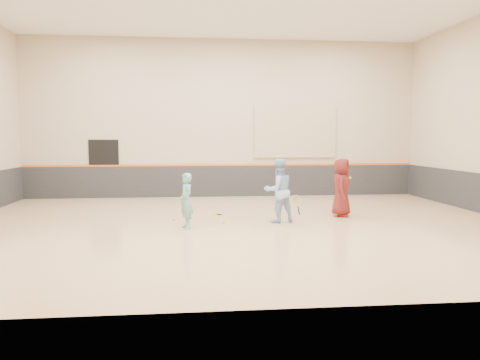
{
  "coord_description": "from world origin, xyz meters",
  "views": [
    {
      "loc": [
        -1.18,
        -11.99,
        2.29
      ],
      "look_at": [
        0.08,
        0.4,
        1.15
      ],
      "focal_mm": 35.0,
      "sensor_mm": 36.0,
      "label": 1
    }
  ],
  "objects": [
    {
      "name": "acoustic_panel",
      "position": [
        2.8,
        5.95,
        2.5
      ],
      "size": [
        3.2,
        0.08,
        2.0
      ],
      "primitive_type": "cube",
      "color": "tan",
      "rests_on": "wall_back"
    },
    {
      "name": "ball_in_hand",
      "position": [
        3.28,
        0.87,
        1.14
      ],
      "size": [
        0.07,
        0.07,
        0.07
      ],
      "primitive_type": "sphere",
      "color": "yellow",
      "rests_on": "young_man"
    },
    {
      "name": "ball_beside_spare",
      "position": [
        -1.71,
        0.85,
        0.03
      ],
      "size": [
        0.07,
        0.07,
        0.07
      ],
      "primitive_type": "sphere",
      "color": "#C0CE2F",
      "rests_on": "floor"
    },
    {
      "name": "room",
      "position": [
        0.0,
        0.0,
        0.81
      ],
      "size": [
        15.04,
        12.04,
        6.22
      ],
      "color": "tan",
      "rests_on": "ground"
    },
    {
      "name": "held_racket",
      "position": [
        1.51,
        -0.09,
        0.65
      ],
      "size": [
        0.35,
        0.35,
        0.6
      ],
      "primitive_type": null,
      "color": "#A1BF29",
      "rests_on": "instructor"
    },
    {
      "name": "spare_racket",
      "position": [
        -0.58,
        1.86,
        0.02
      ],
      "size": [
        0.63,
        0.63,
        0.04
      ],
      "primitive_type": null,
      "color": "#BED92F",
      "rests_on": "floor"
    },
    {
      "name": "ball_under_racket",
      "position": [
        -0.37,
        0.3,
        0.03
      ],
      "size": [
        0.07,
        0.07,
        0.07
      ],
      "primitive_type": "sphere",
      "color": "yellow",
      "rests_on": "floor"
    },
    {
      "name": "accent_stripe",
      "position": [
        0.0,
        5.96,
        1.22
      ],
      "size": [
        14.9,
        0.03,
        0.06
      ],
      "primitive_type": "cube",
      "color": "#D85914",
      "rests_on": "wall_back"
    },
    {
      "name": "girl",
      "position": [
        -1.35,
        -0.27,
        0.7
      ],
      "size": [
        0.49,
        0.59,
        1.4
      ],
      "primitive_type": "imported",
      "rotation": [
        0.0,
        0.0,
        -1.22
      ],
      "color": "#68B5B1",
      "rests_on": "floor"
    },
    {
      "name": "wainscot_back",
      "position": [
        0.0,
        5.97,
        0.6
      ],
      "size": [
        14.9,
        0.04,
        1.2
      ],
      "primitive_type": "cube",
      "color": "#232326",
      "rests_on": "floor"
    },
    {
      "name": "doorway",
      "position": [
        -4.5,
        5.98,
        1.1
      ],
      "size": [
        1.1,
        0.05,
        2.2
      ],
      "primitive_type": "cube",
      "color": "black",
      "rests_on": "floor"
    },
    {
      "name": "young_man",
      "position": [
        3.1,
        1.09,
        0.84
      ],
      "size": [
        0.78,
        0.95,
        1.68
      ],
      "primitive_type": "imported",
      "rotation": [
        0.0,
        0.0,
        1.23
      ],
      "color": "maroon",
      "rests_on": "floor"
    },
    {
      "name": "instructor",
      "position": [
        1.12,
        0.35,
        0.86
      ],
      "size": [
        0.99,
        0.87,
        1.72
      ],
      "primitive_type": "imported",
      "rotation": [
        0.0,
        0.0,
        3.45
      ],
      "color": "#97BAEA",
      "rests_on": "floor"
    }
  ]
}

